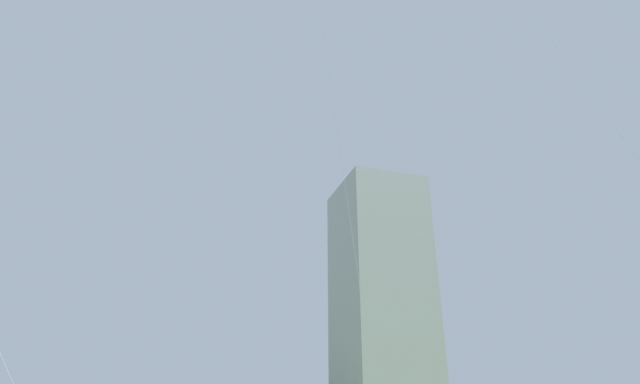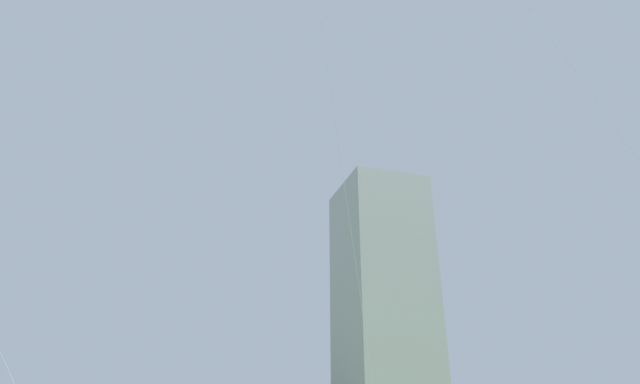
{
  "view_description": "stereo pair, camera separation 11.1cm",
  "coord_description": "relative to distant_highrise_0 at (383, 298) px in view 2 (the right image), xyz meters",
  "views": [
    {
      "loc": [
        -5.79,
        -12.96,
        2.13
      ],
      "look_at": [
        2.24,
        8.56,
        12.66
      ],
      "focal_mm": 28.18,
      "sensor_mm": 36.0,
      "label": 1
    },
    {
      "loc": [
        -5.69,
        -13.0,
        2.13
      ],
      "look_at": [
        2.24,
        8.56,
        12.66
      ],
      "focal_mm": 28.18,
      "sensor_mm": 36.0,
      "label": 2
    }
  ],
  "objects": [
    {
      "name": "distant_highrise_0",
      "position": [
        0.0,
        0.0,
        0.0
      ],
      "size": [
        22.13,
        24.37,
        62.24
      ],
      "primitive_type": "cube",
      "rotation": [
        0.0,
        0.0,
        -0.05
      ],
      "color": "#A8A8AD",
      "rests_on": "ground"
    },
    {
      "name": "distant_highrise_1",
      "position": [
        4.71,
        9.57,
        -2.8
      ],
      "size": [
        21.08,
        27.52,
        56.64
      ],
      "primitive_type": "cube",
      "rotation": [
        0.0,
        0.0,
        -0.18
      ],
      "color": "#A8A8AD",
      "rests_on": "ground"
    }
  ]
}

